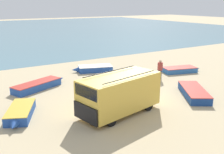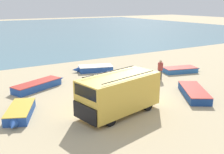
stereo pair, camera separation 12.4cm
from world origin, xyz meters
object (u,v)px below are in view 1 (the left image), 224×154
(fisherman_0, at_px, (160,68))
(parked_van, at_px, (119,93))
(fishing_rowboat_3, at_px, (20,113))
(fishing_rowboat_4, at_px, (39,85))
(fishing_rowboat_2, at_px, (193,92))
(fishing_rowboat_1, at_px, (180,70))
(fishing_rowboat_0, at_px, (94,69))

(fisherman_0, bearing_deg, parked_van, -0.96)
(fishing_rowboat_3, distance_m, fishing_rowboat_4, 5.30)
(fishing_rowboat_3, distance_m, fisherman_0, 12.43)
(fishing_rowboat_3, height_order, fisherman_0, fisherman_0)
(parked_van, xyz_separation_m, fishing_rowboat_2, (6.27, -0.18, -1.01))
(fisherman_0, bearing_deg, fishing_rowboat_1, 161.01)
(fishing_rowboat_4, bearing_deg, fishing_rowboat_0, -1.28)
(fishing_rowboat_0, xyz_separation_m, fishing_rowboat_3, (-8.69, -7.18, 0.01))
(fishing_rowboat_3, bearing_deg, parked_van, 88.48)
(fishing_rowboat_1, distance_m, fisherman_0, 3.51)
(fishing_rowboat_0, bearing_deg, fishing_rowboat_4, 40.24)
(parked_van, distance_m, fishing_rowboat_3, 5.91)
(fishing_rowboat_1, bearing_deg, fisherman_0, -151.34)
(fishing_rowboat_1, xyz_separation_m, fishing_rowboat_3, (-15.62, -2.52, 0.04))
(parked_van, xyz_separation_m, fishing_rowboat_0, (3.44, 9.73, -1.01))
(parked_van, bearing_deg, fishing_rowboat_3, -37.25)
(fishing_rowboat_2, relative_size, fishing_rowboat_4, 0.95)
(fishing_rowboat_0, relative_size, fishing_rowboat_4, 0.84)
(fishing_rowboat_1, height_order, fishing_rowboat_3, fishing_rowboat_3)
(fishing_rowboat_3, relative_size, fishing_rowboat_4, 0.78)
(fishing_rowboat_0, distance_m, fisherman_0, 6.57)
(parked_van, bearing_deg, fisherman_0, -160.07)
(fisherman_0, bearing_deg, fishing_rowboat_2, 47.92)
(fisherman_0, bearing_deg, fishing_rowboat_4, -48.99)
(fishing_rowboat_2, distance_m, fisherman_0, 4.58)
(fishing_rowboat_1, relative_size, fisherman_0, 2.31)
(parked_van, xyz_separation_m, fishing_rowboat_3, (-5.24, 2.54, -1.00))
(fishing_rowboat_0, bearing_deg, fisherman_0, 141.64)
(fishing_rowboat_1, distance_m, fishing_rowboat_4, 13.29)
(parked_van, relative_size, fishing_rowboat_0, 1.36)
(parked_van, height_order, fisherman_0, parked_van)
(parked_van, bearing_deg, fishing_rowboat_1, -165.34)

